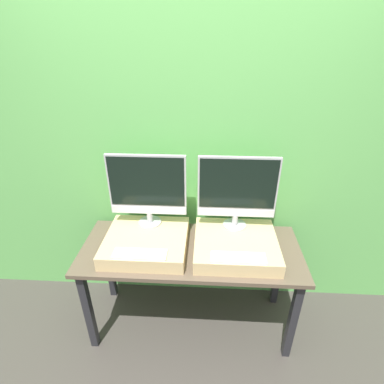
% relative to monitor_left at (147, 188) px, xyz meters
% --- Properties ---
extents(ground_plane, '(12.00, 12.00, 0.00)m').
position_rel_monitor_left_xyz_m(ground_plane, '(0.30, -0.45, -1.11)').
color(ground_plane, '#423D38').
extents(wall_back, '(8.00, 0.04, 2.60)m').
position_rel_monitor_left_xyz_m(wall_back, '(0.30, 0.22, 0.19)').
color(wall_back, '#66B75B').
rests_on(wall_back, ground_plane).
extents(workbench, '(1.51, 0.60, 0.73)m').
position_rel_monitor_left_xyz_m(workbench, '(0.30, -0.15, -0.47)').
color(workbench, brown).
rests_on(workbench, ground_plane).
extents(wooden_riser_left, '(0.55, 0.50, 0.10)m').
position_rel_monitor_left_xyz_m(wooden_riser_left, '(0.00, -0.16, -0.33)').
color(wooden_riser_left, '#D6B77F').
rests_on(wooden_riser_left, workbench).
extents(monitor_left, '(0.53, 0.16, 0.52)m').
position_rel_monitor_left_xyz_m(monitor_left, '(0.00, 0.00, 0.00)').
color(monitor_left, '#B2B2B7').
rests_on(monitor_left, wooden_riser_left).
extents(keyboard_left, '(0.33, 0.10, 0.01)m').
position_rel_monitor_left_xyz_m(keyboard_left, '(-0.00, -0.35, -0.28)').
color(keyboard_left, silver).
rests_on(keyboard_left, wooden_riser_left).
extents(wooden_riser_right, '(0.55, 0.50, 0.10)m').
position_rel_monitor_left_xyz_m(wooden_riser_right, '(0.61, -0.16, -0.33)').
color(wooden_riser_right, '#D6B77F').
rests_on(wooden_riser_right, workbench).
extents(monitor_right, '(0.53, 0.16, 0.52)m').
position_rel_monitor_left_xyz_m(monitor_right, '(0.61, 0.00, 0.00)').
color(monitor_right, '#B2B2B7').
rests_on(monitor_right, wooden_riser_right).
extents(keyboard_right, '(0.33, 0.10, 0.01)m').
position_rel_monitor_left_xyz_m(keyboard_right, '(0.61, -0.35, -0.28)').
color(keyboard_right, silver).
rests_on(keyboard_right, wooden_riser_right).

